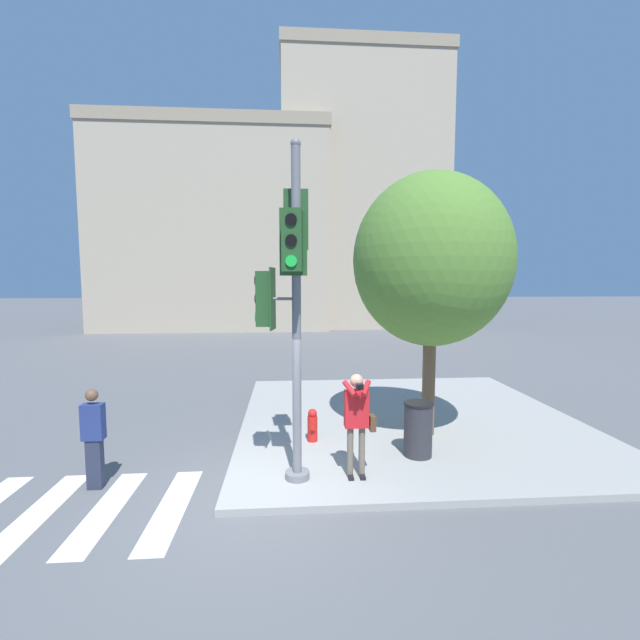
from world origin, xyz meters
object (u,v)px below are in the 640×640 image
(person_photographer, at_px, (357,415))
(traffic_signal_pole, at_px, (289,284))
(trash_bin, at_px, (418,429))
(fire_hydrant, at_px, (312,425))
(street_tree, at_px, (432,261))
(pedestrian_distant, at_px, (94,436))

(person_photographer, bearing_deg, traffic_signal_pole, 179.08)
(trash_bin, bearing_deg, fire_hydrant, 155.74)
(street_tree, relative_size, fire_hydrant, 8.15)
(traffic_signal_pole, distance_m, pedestrian_distant, 4.10)
(pedestrian_distant, bearing_deg, fire_hydrant, 22.28)
(street_tree, bearing_deg, traffic_signal_pole, -147.90)
(pedestrian_distant, bearing_deg, trash_bin, 6.38)
(fire_hydrant, xyz_separation_m, trash_bin, (1.96, -0.89, 0.18))
(trash_bin, bearing_deg, person_photographer, -149.02)
(pedestrian_distant, xyz_separation_m, trash_bin, (5.67, 0.63, -0.26))
(traffic_signal_pole, bearing_deg, fire_hydrant, 74.19)
(fire_hydrant, bearing_deg, person_photographer, -68.23)
(person_photographer, distance_m, fire_hydrant, 1.94)
(person_photographer, xyz_separation_m, fire_hydrant, (-0.67, 1.67, -0.73))
(pedestrian_distant, height_order, street_tree, street_tree)
(fire_hydrant, relative_size, trash_bin, 0.66)
(person_photographer, xyz_separation_m, street_tree, (1.86, 1.90, 2.68))
(pedestrian_distant, bearing_deg, traffic_signal_pole, -2.26)
(traffic_signal_pole, relative_size, street_tree, 1.00)
(traffic_signal_pole, xyz_separation_m, street_tree, (2.99, 1.88, 0.47))
(street_tree, bearing_deg, trash_bin, -116.74)
(traffic_signal_pole, bearing_deg, person_photographer, -0.92)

